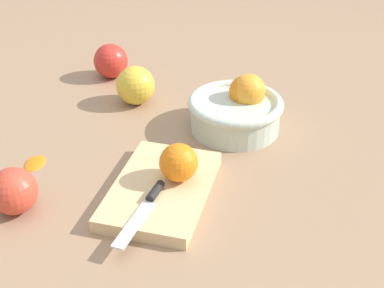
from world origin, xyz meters
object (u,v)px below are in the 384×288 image
at_px(knife, 147,205).
at_px(apple_front_left_2, 135,85).
at_px(orange_on_board, 179,163).
at_px(bowl, 237,109).
at_px(cutting_board, 161,189).
at_px(apple_front_right, 14,191).
at_px(apple_front_left, 111,61).

height_order(knife, apple_front_left_2, apple_front_left_2).
bearing_deg(orange_on_board, apple_front_left_2, -140.71).
bearing_deg(bowl, orange_on_board, -7.03).
relative_size(cutting_board, orange_on_board, 3.63).
bearing_deg(bowl, apple_front_right, -33.47).
xyz_separation_m(orange_on_board, apple_front_right, (0.15, -0.22, -0.02)).
relative_size(cutting_board, apple_front_left, 2.90).
xyz_separation_m(bowl, knife, (0.32, -0.05, -0.02)).
distance_m(bowl, apple_front_left_2, 0.24).
bearing_deg(apple_front_left, orange_on_board, 42.51).
relative_size(knife, apple_front_left_2, 1.85).
relative_size(apple_front_left, apple_front_left_2, 0.97).
height_order(orange_on_board, apple_front_left_2, orange_on_board).
distance_m(bowl, cutting_board, 0.26).
bearing_deg(apple_front_left, cutting_board, 38.62).
relative_size(knife, apple_front_right, 2.03).
height_order(cutting_board, apple_front_left_2, apple_front_left_2).
distance_m(cutting_board, knife, 0.07).
bearing_deg(orange_on_board, bowl, 172.97).
xyz_separation_m(bowl, orange_on_board, (0.23, -0.03, 0.01)).
xyz_separation_m(knife, apple_front_left, (-0.44, -0.30, 0.01)).
height_order(cutting_board, knife, knife).
distance_m(cutting_board, apple_front_left_2, 0.34).
bearing_deg(apple_front_right, apple_front_left, -168.58).
bearing_deg(cutting_board, apple_front_left, -141.38).
xyz_separation_m(bowl, apple_front_right, (0.38, -0.25, -0.00)).
height_order(bowl, apple_front_left_2, bowl).
bearing_deg(orange_on_board, apple_front_right, -56.65).
bearing_deg(knife, bowl, 171.78).
height_order(bowl, apple_front_right, bowl).
height_order(bowl, cutting_board, bowl).
bearing_deg(orange_on_board, cutting_board, -41.64).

